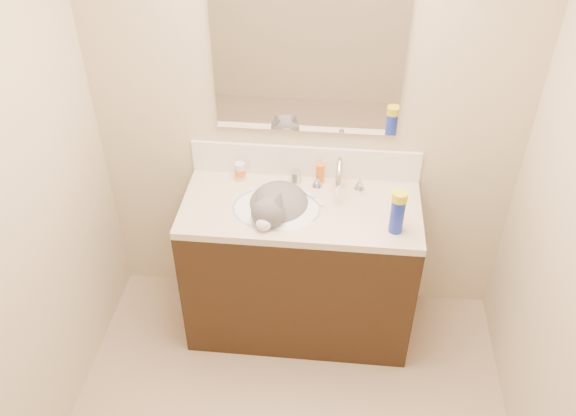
% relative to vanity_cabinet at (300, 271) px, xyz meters
% --- Properties ---
extents(room_shell, '(2.24, 2.54, 2.52)m').
position_rel_vanity_cabinet_xyz_m(room_shell, '(0.00, -0.97, 1.08)').
color(room_shell, beige).
rests_on(room_shell, ground).
extents(vanity_cabinet, '(1.20, 0.55, 0.82)m').
position_rel_vanity_cabinet_xyz_m(vanity_cabinet, '(0.00, 0.00, 0.00)').
color(vanity_cabinet, black).
rests_on(vanity_cabinet, ground).
extents(counter_slab, '(1.20, 0.55, 0.04)m').
position_rel_vanity_cabinet_xyz_m(counter_slab, '(0.00, 0.00, 0.43)').
color(counter_slab, beige).
rests_on(counter_slab, vanity_cabinet).
extents(basin, '(0.45, 0.36, 0.14)m').
position_rel_vanity_cabinet_xyz_m(basin, '(-0.12, -0.03, 0.38)').
color(basin, white).
rests_on(basin, vanity_cabinet).
extents(faucet, '(0.28, 0.20, 0.21)m').
position_rel_vanity_cabinet_xyz_m(faucet, '(0.18, 0.14, 0.54)').
color(faucet, silver).
rests_on(faucet, counter_slab).
extents(cat, '(0.38, 0.47, 0.34)m').
position_rel_vanity_cabinet_xyz_m(cat, '(-0.12, -0.01, 0.43)').
color(cat, '#545254').
rests_on(cat, basin).
extents(backsplash, '(1.20, 0.02, 0.18)m').
position_rel_vanity_cabinet_xyz_m(backsplash, '(0.00, 0.26, 0.54)').
color(backsplash, white).
rests_on(backsplash, counter_slab).
extents(mirror, '(0.90, 0.02, 0.80)m').
position_rel_vanity_cabinet_xyz_m(mirror, '(0.00, 0.26, 1.13)').
color(mirror, white).
rests_on(mirror, room_shell).
extents(pill_bottle, '(0.06, 0.06, 0.10)m').
position_rel_vanity_cabinet_xyz_m(pill_bottle, '(-0.34, 0.20, 0.50)').
color(pill_bottle, silver).
rests_on(pill_bottle, counter_slab).
extents(pill_label, '(0.07, 0.07, 0.04)m').
position_rel_vanity_cabinet_xyz_m(pill_label, '(-0.34, 0.20, 0.49)').
color(pill_label, orange).
rests_on(pill_label, pill_bottle).
extents(silver_jar, '(0.06, 0.06, 0.06)m').
position_rel_vanity_cabinet_xyz_m(silver_jar, '(-0.04, 0.20, 0.48)').
color(silver_jar, '#B7B7BC').
rests_on(silver_jar, counter_slab).
extents(amber_bottle, '(0.06, 0.06, 0.11)m').
position_rel_vanity_cabinet_xyz_m(amber_bottle, '(0.08, 0.21, 0.51)').
color(amber_bottle, orange).
rests_on(amber_bottle, counter_slab).
extents(toothbrush, '(0.12, 0.13, 0.01)m').
position_rel_vanity_cabinet_xyz_m(toothbrush, '(0.06, 0.06, 0.46)').
color(toothbrush, silver).
rests_on(toothbrush, counter_slab).
extents(toothbrush_head, '(0.03, 0.03, 0.02)m').
position_rel_vanity_cabinet_xyz_m(toothbrush_head, '(0.06, 0.06, 0.46)').
color(toothbrush_head, '#6FBBED').
rests_on(toothbrush_head, counter_slab).
extents(spray_can, '(0.09, 0.09, 0.18)m').
position_rel_vanity_cabinet_xyz_m(spray_can, '(0.46, -0.15, 0.54)').
color(spray_can, '#1829A9').
rests_on(spray_can, counter_slab).
extents(spray_cap, '(0.10, 0.10, 0.04)m').
position_rel_vanity_cabinet_xyz_m(spray_cap, '(0.46, -0.15, 0.65)').
color(spray_cap, yellow).
rests_on(spray_cap, spray_can).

